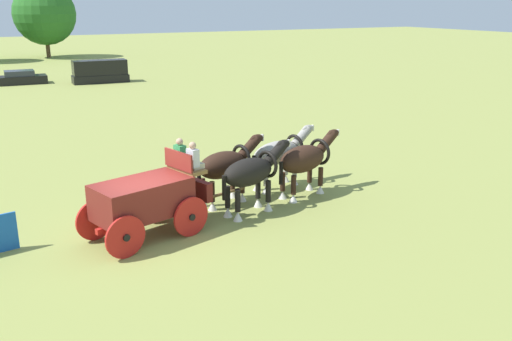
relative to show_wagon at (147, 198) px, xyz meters
The scene contains 9 objects.
ground_plane 1.21m from the show_wagon, 164.64° to the right, with size 220.00×220.00×0.00m, color olive.
show_wagon is the anchor object (origin of this frame).
draft_horse_rear_near 3.62m from the show_wagon, 25.72° to the left, with size 2.90×1.39×2.21m.
draft_horse_rear_off 3.62m from the show_wagon, ahead, with size 2.92×1.38×2.24m.
draft_horse_lead_near 6.20m from the show_wagon, 21.38° to the left, with size 3.14×1.41×2.15m.
draft_horse_lead_off 6.18m from the show_wagon, ahead, with size 3.03×1.46×2.19m.
parked_vehicle_c 36.56m from the show_wagon, 89.53° to the left, with size 3.99×2.01×1.14m.
parked_vehicle_d 34.87m from the show_wagon, 79.37° to the left, with size 4.74×1.91×1.93m.
tree_e 60.89m from the show_wagon, 84.38° to the left, with size 7.55×7.55×9.07m.
Camera 1 is at (-4.24, -15.15, 6.70)m, focal length 39.42 mm.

